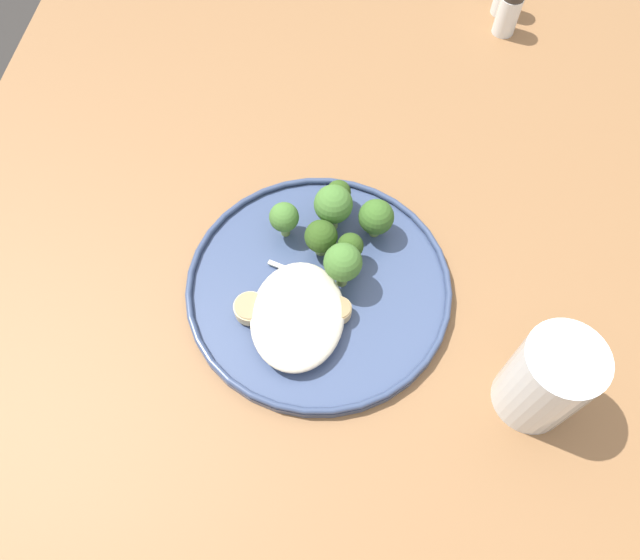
% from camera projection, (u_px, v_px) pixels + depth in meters
% --- Properties ---
extents(ground, '(6.00, 6.00, 0.00)m').
position_uv_depth(ground, '(334.00, 446.00, 1.29)').
color(ground, '#2D2B28').
extents(wooden_dining_table, '(1.40, 1.00, 0.74)m').
position_uv_depth(wooden_dining_table, '(345.00, 322.00, 0.72)').
color(wooden_dining_table, brown).
rests_on(wooden_dining_table, ground).
extents(dinner_plate, '(0.29, 0.29, 0.02)m').
position_uv_depth(dinner_plate, '(320.00, 285.00, 0.64)').
color(dinner_plate, '#38476B').
rests_on(dinner_plate, wooden_dining_table).
extents(noodle_bed, '(0.13, 0.10, 0.03)m').
position_uv_depth(noodle_bed, '(299.00, 316.00, 0.60)').
color(noodle_bed, beige).
rests_on(noodle_bed, dinner_plate).
extents(seared_scallop_right_edge, '(0.03, 0.03, 0.02)m').
position_uv_depth(seared_scallop_right_edge, '(292.00, 340.00, 0.59)').
color(seared_scallop_right_edge, beige).
rests_on(seared_scallop_right_edge, dinner_plate).
extents(seared_scallop_left_edge, '(0.03, 0.03, 0.02)m').
position_uv_depth(seared_scallop_left_edge, '(340.00, 310.00, 0.61)').
color(seared_scallop_left_edge, '#DBB77A').
rests_on(seared_scallop_left_edge, dinner_plate).
extents(seared_scallop_half_hidden, '(0.03, 0.03, 0.02)m').
position_uv_depth(seared_scallop_half_hidden, '(251.00, 308.00, 0.61)').
color(seared_scallop_half_hidden, '#E5C689').
rests_on(seared_scallop_half_hidden, dinner_plate).
extents(seared_scallop_on_noodles, '(0.03, 0.03, 0.01)m').
position_uv_depth(seared_scallop_on_noodles, '(301.00, 317.00, 0.61)').
color(seared_scallop_on_noodles, beige).
rests_on(seared_scallop_on_noodles, dinner_plate).
extents(broccoli_floret_small_sprig, '(0.03, 0.03, 0.05)m').
position_uv_depth(broccoli_floret_small_sprig, '(350.00, 247.00, 0.63)').
color(broccoli_floret_small_sprig, '#7A994C').
rests_on(broccoli_floret_small_sprig, dinner_plate).
extents(broccoli_floret_center_pile, '(0.03, 0.03, 0.05)m').
position_uv_depth(broccoli_floret_center_pile, '(285.00, 218.00, 0.64)').
color(broccoli_floret_center_pile, '#7A994C').
rests_on(broccoli_floret_center_pile, dinner_plate).
extents(broccoli_floret_left_leaning, '(0.03, 0.03, 0.04)m').
position_uv_depth(broccoli_floret_left_leaning, '(340.00, 194.00, 0.67)').
color(broccoli_floret_left_leaning, '#7A994C').
rests_on(broccoli_floret_left_leaning, dinner_plate).
extents(broccoli_floret_front_edge, '(0.04, 0.04, 0.06)m').
position_uv_depth(broccoli_floret_front_edge, '(334.00, 205.00, 0.64)').
color(broccoli_floret_front_edge, '#89A356').
rests_on(broccoli_floret_front_edge, dinner_plate).
extents(broccoli_floret_tall_stalk, '(0.04, 0.04, 0.05)m').
position_uv_depth(broccoli_floret_tall_stalk, '(377.00, 217.00, 0.64)').
color(broccoli_floret_tall_stalk, '#7A994C').
rests_on(broccoli_floret_tall_stalk, dinner_plate).
extents(broccoli_floret_rear_charred, '(0.04, 0.04, 0.06)m').
position_uv_depth(broccoli_floret_rear_charred, '(344.00, 263.00, 0.60)').
color(broccoli_floret_rear_charred, '#7A994C').
rests_on(broccoli_floret_rear_charred, dinner_plate).
extents(broccoli_floret_right_tilted, '(0.04, 0.04, 0.05)m').
position_uv_depth(broccoli_floret_right_tilted, '(322.00, 237.00, 0.63)').
color(broccoli_floret_right_tilted, '#89A356').
rests_on(broccoli_floret_right_tilted, dinner_plate).
extents(onion_sliver_pale_crescent, '(0.04, 0.05, 0.00)m').
position_uv_depth(onion_sliver_pale_crescent, '(332.00, 242.00, 0.66)').
color(onion_sliver_pale_crescent, silver).
rests_on(onion_sliver_pale_crescent, dinner_plate).
extents(onion_sliver_short_strip, '(0.02, 0.05, 0.00)m').
position_uv_depth(onion_sliver_short_strip, '(291.00, 270.00, 0.64)').
color(onion_sliver_short_strip, silver).
rests_on(onion_sliver_short_strip, dinner_plate).
extents(water_glass, '(0.07, 0.07, 0.11)m').
position_uv_depth(water_glass, '(545.00, 383.00, 0.55)').
color(water_glass, silver).
rests_on(water_glass, wooden_dining_table).
extents(pepper_shaker, '(0.03, 0.03, 0.07)m').
position_uv_depth(pepper_shaker, '(510.00, 12.00, 0.82)').
color(pepper_shaker, white).
rests_on(pepper_shaker, wooden_dining_table).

